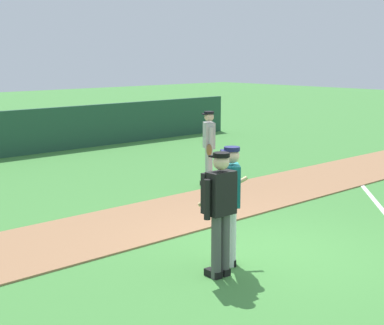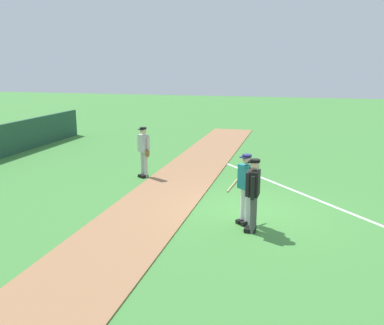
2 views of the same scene
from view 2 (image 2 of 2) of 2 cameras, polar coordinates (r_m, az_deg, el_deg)
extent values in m
plane|color=#42843A|center=(11.12, 8.10, -6.99)|extent=(80.00, 80.00, 0.00)
cube|color=#9E704C|center=(11.69, -5.12, -5.80)|extent=(28.00, 2.26, 0.03)
cube|color=white|center=(13.93, 11.60, -2.88)|extent=(9.05, 8.03, 0.01)
cylinder|color=white|center=(10.22, 7.70, -6.16)|extent=(0.14, 0.14, 0.90)
cylinder|color=white|center=(10.33, 7.10, -5.93)|extent=(0.14, 0.14, 0.90)
cube|color=black|center=(10.32, 7.38, -8.32)|extent=(0.28, 0.26, 0.10)
cube|color=black|center=(10.43, 6.79, -8.06)|extent=(0.28, 0.26, 0.10)
cube|color=#197075|center=(10.05, 7.53, -2.01)|extent=(0.43, 0.45, 0.60)
cylinder|color=#197075|center=(9.89, 8.49, -2.61)|extent=(0.09, 0.09, 0.55)
cylinder|color=#197075|center=(10.24, 6.58, -1.98)|extent=(0.09, 0.09, 0.55)
sphere|color=beige|center=(9.95, 7.60, 0.38)|extent=(0.22, 0.22, 0.22)
cylinder|color=#191E4C|center=(9.92, 7.62, 0.94)|extent=(0.23, 0.23, 0.06)
cube|color=#191E4C|center=(9.86, 7.19, 0.70)|extent=(0.21, 0.21, 0.02)
cylinder|color=tan|center=(10.21, 6.14, -2.61)|extent=(0.75, 0.37, 0.41)
cylinder|color=#4C4C4C|center=(9.74, 8.41, -7.20)|extent=(0.14, 0.14, 0.90)
cylinder|color=#4C4C4C|center=(9.89, 8.56, -6.88)|extent=(0.14, 0.14, 0.90)
cube|color=black|center=(9.90, 7.98, -9.33)|extent=(0.13, 0.26, 0.10)
cube|color=black|center=(10.04, 8.13, -8.99)|extent=(0.13, 0.26, 0.10)
cube|color=black|center=(9.58, 8.64, -2.83)|extent=(0.41, 0.24, 0.60)
cylinder|color=black|center=(9.36, 8.40, -3.54)|extent=(0.09, 0.09, 0.55)
cylinder|color=black|center=(9.83, 8.85, -2.72)|extent=(0.09, 0.09, 0.55)
sphere|color=beige|center=(9.47, 8.73, -0.33)|extent=(0.22, 0.22, 0.22)
cylinder|color=black|center=(9.44, 8.75, 0.26)|extent=(0.23, 0.23, 0.06)
cube|color=black|center=(9.47, 8.15, 0.12)|extent=(0.19, 0.13, 0.02)
cube|color=black|center=(9.60, 7.87, -2.77)|extent=(0.44, 0.10, 0.56)
cylinder|color=#B2B2B2|center=(14.37, -6.45, -0.34)|extent=(0.14, 0.14, 0.90)
cylinder|color=#B2B2B2|center=(14.49, -6.83, -0.23)|extent=(0.14, 0.14, 0.90)
cube|color=black|center=(14.43, -6.60, -1.92)|extent=(0.28, 0.24, 0.10)
cube|color=black|center=(14.56, -6.98, -1.79)|extent=(0.28, 0.24, 0.10)
cube|color=#B2B2B2|center=(14.27, -6.72, 2.64)|extent=(0.40, 0.46, 0.60)
cylinder|color=#B2B2B2|center=(14.08, -6.12, 2.31)|extent=(0.09, 0.09, 0.55)
cylinder|color=#B2B2B2|center=(14.48, -7.30, 2.58)|extent=(0.09, 0.09, 0.55)
sphere|color=beige|center=(14.20, -6.77, 4.35)|extent=(0.22, 0.22, 0.22)
cylinder|color=black|center=(14.18, -6.78, 4.75)|extent=(0.23, 0.23, 0.06)
cube|color=black|center=(14.13, -7.11, 4.58)|extent=(0.20, 0.22, 0.02)
ellipsoid|color=brown|center=(14.09, -6.20, 1.27)|extent=(0.21, 0.23, 0.28)
camera|label=1|loc=(5.85, 65.07, -2.33)|focal=54.90mm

